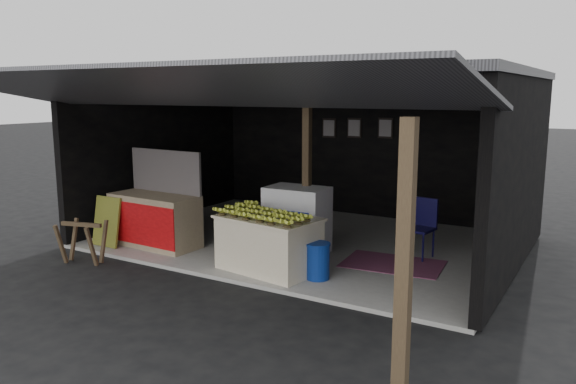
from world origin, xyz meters
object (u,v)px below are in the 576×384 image
Objects in this scene: white_crate at (297,220)px; sawhorse at (82,238)px; neighbor_stall at (155,218)px; plastic_chair at (421,222)px; water_barrel at (318,262)px; banana_table at (269,244)px.

white_crate reaches higher than sawhorse.
plastic_chair is at bearing 24.34° from neighbor_stall.
white_crate reaches higher than water_barrel.
banana_table is 1.05m from white_crate.
neighbor_stall is 3.25m from water_barrel.
banana_table is at bearing -1.71° from neighbor_stall.
water_barrel is at bearing 1.59° from sawhorse.
neighbor_stall reaches higher than water_barrel.
plastic_chair is (1.83, 0.82, 0.01)m from white_crate.
sawhorse is 0.77× the size of plastic_chair.
water_barrel is at bearing 10.13° from banana_table.
plastic_chair reaches higher than water_barrel.
banana_table is 2.18× the size of sawhorse.
sawhorse is at bearing -162.90° from water_barrel.
neighbor_stall reaches higher than sawhorse.
neighbor_stall is 2.24× the size of sawhorse.
neighbor_stall reaches higher than plastic_chair.
plastic_chair reaches higher than banana_table.
banana_table is at bearing 5.59° from sawhorse.
white_crate is 2.00m from plastic_chair.
white_crate is at bearing 104.21° from banana_table.
white_crate is at bearing 22.89° from neighbor_stall.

